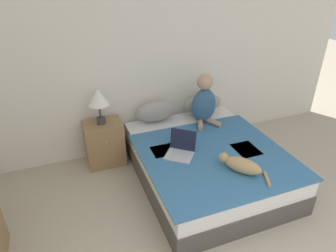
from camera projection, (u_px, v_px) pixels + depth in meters
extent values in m
cube|color=silver|center=(164.00, 60.00, 4.04)|extent=(5.73, 0.05, 2.55)
cube|color=#4C4742|center=(205.00, 170.00, 3.78)|extent=(1.60, 1.98, 0.25)
cube|color=silver|center=(207.00, 155.00, 3.67)|extent=(1.58, 1.95, 0.21)
cube|color=teal|center=(215.00, 156.00, 3.45)|extent=(1.65, 1.59, 0.02)
cube|color=silver|center=(167.00, 150.00, 3.55)|extent=(0.35, 0.26, 0.01)
cube|color=silver|center=(246.00, 150.00, 3.56)|extent=(0.27, 0.33, 0.01)
ellipsoid|color=gray|center=(156.00, 111.00, 4.13)|extent=(0.58, 0.22, 0.29)
ellipsoid|color=gray|center=(203.00, 104.00, 4.35)|extent=(0.58, 0.22, 0.29)
ellipsoid|color=#33567A|center=(204.00, 106.00, 4.06)|extent=(0.35, 0.19, 0.49)
sphere|color=tan|center=(205.00, 82.00, 3.89)|extent=(0.22, 0.22, 0.22)
cylinder|color=tan|center=(200.00, 124.00, 4.03)|extent=(0.17, 0.25, 0.07)
cylinder|color=tan|center=(213.00, 122.00, 4.09)|extent=(0.17, 0.25, 0.07)
ellipsoid|color=tan|center=(243.00, 166.00, 3.13)|extent=(0.37, 0.42, 0.16)
sphere|color=tan|center=(224.00, 157.00, 3.22)|extent=(0.10, 0.10, 0.10)
cone|color=tan|center=(223.00, 156.00, 3.18)|extent=(0.05, 0.05, 0.05)
cone|color=tan|center=(225.00, 153.00, 3.23)|extent=(0.05, 0.05, 0.05)
cylinder|color=tan|center=(267.00, 179.00, 3.04)|extent=(0.12, 0.22, 0.04)
cube|color=#B7B7BC|center=(179.00, 156.00, 3.42)|extent=(0.39, 0.38, 0.02)
cube|color=black|center=(183.00, 140.00, 3.48)|extent=(0.27, 0.24, 0.24)
cube|color=#937047|center=(105.00, 143.00, 4.00)|extent=(0.49, 0.36, 0.61)
sphere|color=tan|center=(106.00, 142.00, 3.78)|extent=(0.03, 0.03, 0.03)
cylinder|color=#38383D|center=(101.00, 120.00, 3.83)|extent=(0.11, 0.11, 0.08)
cylinder|color=#38383D|center=(100.00, 111.00, 3.77)|extent=(0.02, 0.02, 0.18)
cone|color=white|center=(98.00, 97.00, 3.67)|extent=(0.27, 0.27, 0.21)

